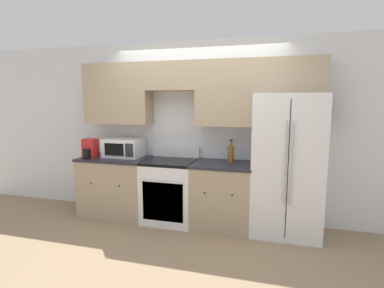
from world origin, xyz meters
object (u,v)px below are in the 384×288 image
at_px(oven_range, 170,190).
at_px(refrigerator, 287,164).
at_px(microwave, 124,148).
at_px(bottle, 231,153).

height_order(oven_range, refrigerator, refrigerator).
distance_m(microwave, bottle, 1.63).
bearing_deg(refrigerator, oven_range, -177.18).
bearing_deg(microwave, oven_range, -6.34).
xyz_separation_m(oven_range, microwave, (-0.77, 0.09, 0.58)).
bearing_deg(oven_range, refrigerator, 2.82).
bearing_deg(microwave, bottle, 0.51).
xyz_separation_m(microwave, bottle, (1.63, 0.01, -0.01)).
height_order(refrigerator, microwave, refrigerator).
bearing_deg(oven_range, microwave, 173.66).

